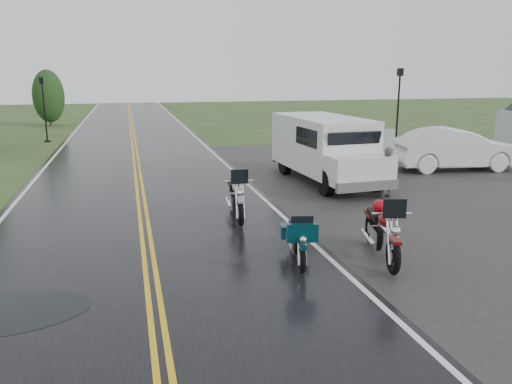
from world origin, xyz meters
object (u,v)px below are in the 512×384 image
(van_white, at_px, (327,160))
(person_at_van, at_px, (386,173))
(sedan_white, at_px, (454,150))
(motorcycle_silver, at_px, (240,201))
(lamp_post_far_left, at_px, (44,110))
(motorcycle_red, at_px, (394,241))
(motorcycle_teal, at_px, (302,248))
(lamp_post_far_right, at_px, (398,108))

(van_white, distance_m, person_at_van, 1.94)
(sedan_white, bearing_deg, van_white, 119.67)
(motorcycle_silver, xyz_separation_m, lamp_post_far_left, (-7.34, 19.16, 1.14))
(sedan_white, bearing_deg, motorcycle_silver, 124.97)
(motorcycle_silver, xyz_separation_m, person_at_van, (5.26, 2.01, 0.08))
(motorcycle_red, height_order, van_white, van_white)
(van_white, distance_m, sedan_white, 7.49)
(motorcycle_silver, relative_size, lamp_post_far_left, 0.66)
(motorcycle_teal, relative_size, lamp_post_far_right, 0.46)
(sedan_white, relative_size, lamp_post_far_left, 1.39)
(person_at_van, height_order, lamp_post_far_right, lamp_post_far_right)
(lamp_post_far_right, bearing_deg, motorcycle_teal, -125.06)
(motorcycle_silver, bearing_deg, lamp_post_far_right, 52.84)
(person_at_van, height_order, lamp_post_far_left, lamp_post_far_left)
(motorcycle_silver, bearing_deg, van_white, 43.40)
(motorcycle_red, height_order, motorcycle_teal, motorcycle_red)
(motorcycle_red, xyz_separation_m, motorcycle_teal, (-1.71, 0.53, -0.17))
(motorcycle_teal, relative_size, van_white, 0.32)
(van_white, relative_size, lamp_post_far_left, 1.66)
(motorcycle_teal, bearing_deg, sedan_white, 54.23)
(motorcycle_teal, relative_size, motorcycle_silver, 0.79)
(motorcycle_silver, xyz_separation_m, lamp_post_far_right, (11.54, 12.35, 1.40))
(van_white, bearing_deg, lamp_post_far_right, 46.95)
(van_white, relative_size, person_at_van, 3.81)
(motorcycle_silver, bearing_deg, motorcycle_red, -54.27)
(motorcycle_silver, distance_m, person_at_van, 5.63)
(motorcycle_red, relative_size, motorcycle_silver, 1.02)
(lamp_post_far_left, bearing_deg, motorcycle_teal, -70.77)
(van_white, xyz_separation_m, sedan_white, (6.88, 2.95, -0.36))
(motorcycle_silver, relative_size, sedan_white, 0.47)
(motorcycle_teal, xyz_separation_m, van_white, (2.97, 6.03, 0.64))
(person_at_van, xyz_separation_m, sedan_white, (5.11, 3.61, 0.04))
(motorcycle_red, bearing_deg, lamp_post_far_right, 74.27)
(person_at_van, distance_m, lamp_post_far_left, 21.31)
(motorcycle_red, xyz_separation_m, motorcycle_silver, (-2.23, 3.88, -0.01))
(sedan_white, distance_m, lamp_post_far_right, 6.95)
(motorcycle_silver, height_order, sedan_white, sedan_white)
(motorcycle_silver, height_order, person_at_van, person_at_van)
(van_white, relative_size, lamp_post_far_right, 1.46)
(van_white, bearing_deg, motorcycle_silver, -145.76)
(motorcycle_silver, relative_size, lamp_post_far_right, 0.58)
(lamp_post_far_left, bearing_deg, sedan_white, -37.41)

